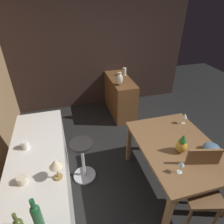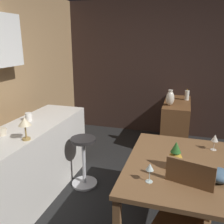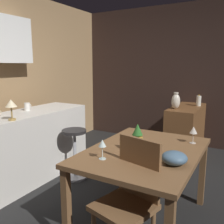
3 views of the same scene
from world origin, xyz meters
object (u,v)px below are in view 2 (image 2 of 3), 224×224
(fruit_bowl, at_px, (219,175))
(counter_lamp, at_px, (25,123))
(bar_stool, at_px, (84,160))
(vase_ceramic_ivory, at_px, (170,98))
(cup_white, at_px, (29,117))
(dining_table, at_px, (178,171))
(wine_glass_left, at_px, (215,139))
(wine_glass_right, at_px, (150,168))
(sideboard_cabinet, at_px, (176,124))
(chair_near_window, at_px, (182,217))
(pineapple_centerpiece, at_px, (175,157))
(pillar_candle_tall, at_px, (187,95))
(cup_cream, at_px, (1,132))

(fruit_bowl, height_order, counter_lamp, counter_lamp)
(bar_stool, distance_m, vase_ceramic_ivory, 1.76)
(cup_white, bearing_deg, fruit_bowl, -102.40)
(dining_table, bearing_deg, counter_lamp, 99.67)
(dining_table, distance_m, bar_stool, 1.30)
(wine_glass_left, bearing_deg, dining_table, 140.08)
(wine_glass_right, xyz_separation_m, cup_white, (0.65, 1.59, 0.08))
(sideboard_cabinet, relative_size, bar_stool, 1.66)
(chair_near_window, xyz_separation_m, wine_glass_right, (0.06, 0.28, 0.35))
(wine_glass_left, height_order, fruit_bowl, wine_glass_left)
(pineapple_centerpiece, xyz_separation_m, pillar_candle_tall, (2.39, -0.08, 0.06))
(wine_glass_right, relative_size, pillar_candle_tall, 0.84)
(sideboard_cabinet, relative_size, chair_near_window, 1.16)
(pineapple_centerpiece, bearing_deg, sideboard_cabinet, 1.90)
(bar_stool, height_order, cup_white, cup_white)
(dining_table, height_order, pillar_candle_tall, pillar_candle_tall)
(chair_near_window, xyz_separation_m, bar_stool, (0.91, 1.25, -0.16))
(wine_glass_left, xyz_separation_m, counter_lamp, (-0.66, 1.81, 0.20))
(sideboard_cabinet, bearing_deg, chair_near_window, -176.19)
(cup_white, height_order, counter_lamp, counter_lamp)
(counter_lamp, bearing_deg, bar_stool, -22.25)
(bar_stool, height_order, wine_glass_left, wine_glass_left)
(pineapple_centerpiece, distance_m, cup_cream, 1.77)
(cup_white, distance_m, pillar_candle_tall, 2.74)
(vase_ceramic_ivory, bearing_deg, dining_table, -173.20)
(cup_cream, bearing_deg, pineapple_centerpiece, -86.28)
(counter_lamp, bearing_deg, cup_cream, 84.41)
(dining_table, height_order, vase_ceramic_ivory, vase_ceramic_ivory)
(sideboard_cabinet, relative_size, pineapple_centerpiece, 4.22)
(fruit_bowl, relative_size, cup_cream, 1.59)
(chair_near_window, bearing_deg, bar_stool, 53.77)
(chair_near_window, distance_m, vase_ceramic_ivory, 2.32)
(fruit_bowl, bearing_deg, bar_stool, 66.16)
(wine_glass_right, relative_size, cup_white, 1.48)
(wine_glass_left, xyz_separation_m, pineapple_centerpiece, (-0.51, 0.37, -0.02))
(chair_near_window, bearing_deg, sideboard_cabinet, 3.81)
(wine_glass_right, height_order, fruit_bowl, wine_glass_right)
(wine_glass_right, distance_m, cup_cream, 1.59)
(wine_glass_right, relative_size, counter_lamp, 0.71)
(pineapple_centerpiece, xyz_separation_m, fruit_bowl, (-0.10, -0.36, -0.06))
(pineapple_centerpiece, relative_size, fruit_bowl, 1.30)
(wine_glass_right, relative_size, vase_ceramic_ivory, 0.63)
(chair_near_window, relative_size, wine_glass_right, 5.74)
(cup_cream, xyz_separation_m, cup_white, (0.48, 0.01, 0.01))
(chair_near_window, xyz_separation_m, pineapple_centerpiece, (0.35, 0.10, 0.34))
(dining_table, xyz_separation_m, chair_near_window, (-0.45, -0.07, -0.14))
(wine_glass_left, relative_size, wine_glass_right, 1.03)
(fruit_bowl, height_order, cup_cream, cup_cream)
(cup_cream, relative_size, pillar_candle_tall, 0.64)
(sideboard_cabinet, bearing_deg, pillar_candle_tall, -40.15)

